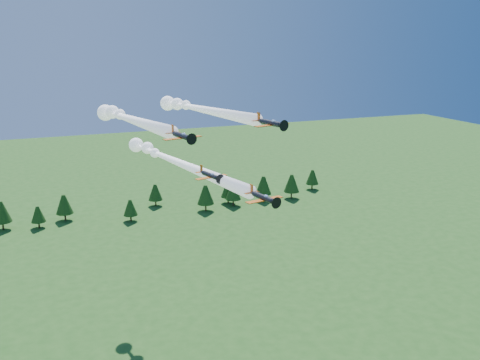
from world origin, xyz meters
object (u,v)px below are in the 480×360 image
object	(u,v)px
plane_right	(200,109)
plane_slot	(210,175)
plane_left	(129,119)
plane_lead	(176,161)

from	to	relation	value
plane_right	plane_slot	bearing A→B (deg)	-116.44
plane_left	plane_right	xyz separation A→B (m)	(17.55, 6.28, 0.49)
plane_slot	plane_lead	bearing A→B (deg)	84.35
plane_lead	plane_slot	bearing A→B (deg)	-93.89
plane_left	plane_slot	size ratio (longest dim) A/B	5.60
plane_left	plane_lead	bearing A→B (deg)	0.49
plane_lead	plane_left	bearing A→B (deg)	-179.76
plane_left	plane_right	distance (m)	18.65
plane_right	plane_lead	bearing A→B (deg)	-164.59
plane_lead	plane_slot	xyz separation A→B (m)	(2.45, -17.43, 0.68)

